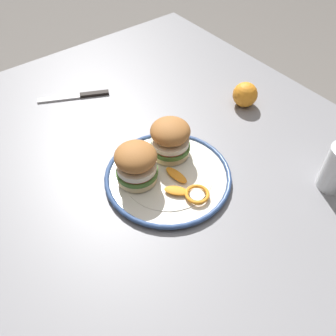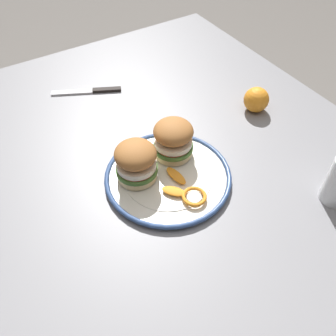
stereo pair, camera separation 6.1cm
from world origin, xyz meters
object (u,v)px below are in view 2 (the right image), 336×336
Objects in this scene: dining_table at (188,193)px; whole_orange at (256,100)px; sandwich_half_left at (136,161)px; table_knife at (91,91)px; sandwich_half_right at (173,138)px; dinner_plate at (168,176)px.

whole_orange is (-0.11, 0.31, 0.12)m from dining_table.
sandwich_half_left reaches higher than table_knife.
whole_orange is 0.36× the size of table_knife.
dining_table is 0.35m from whole_orange.
table_knife is at bearing -170.51° from sandwich_half_right.
dinner_plate reaches higher than table_knife.
whole_orange is 0.51m from table_knife.
table_knife is at bearing -170.85° from dining_table.
dinner_plate is 2.72× the size of sandwich_half_left.
whole_orange is (-0.06, 0.43, -0.03)m from sandwich_half_left.
dining_table is at bearing -70.45° from whole_orange.
sandwich_half_left is at bearing -110.29° from dining_table.
sandwich_half_left is at bearing -81.70° from whole_orange.
sandwich_half_left is 0.56× the size of table_knife.
whole_orange reaches higher than dining_table.
dinner_plate is 3.06× the size of sandwich_half_right.
dinner_plate is at bearing -99.95° from dining_table.
table_knife reaches higher than dining_table.
dinner_plate is 0.10m from sandwich_half_left.
whole_orange reaches higher than dinner_plate.
sandwich_half_left is 0.12m from sandwich_half_right.
sandwich_half_left reaches higher than whole_orange.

